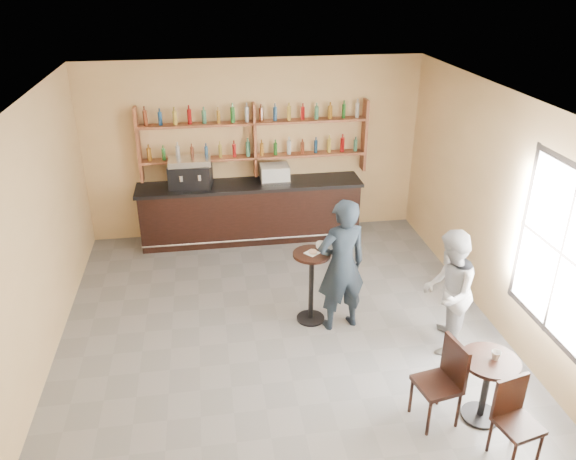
{
  "coord_description": "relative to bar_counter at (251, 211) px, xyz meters",
  "views": [
    {
      "loc": [
        -0.88,
        -6.21,
        4.66
      ],
      "look_at": [
        0.2,
        0.8,
        1.25
      ],
      "focal_mm": 35.0,
      "sensor_mm": 36.0,
      "label": 1
    }
  ],
  "objects": [
    {
      "name": "floor",
      "position": [
        0.13,
        -3.15,
        -0.54
      ],
      "size": [
        7.0,
        7.0,
        0.0
      ],
      "primitive_type": "plane",
      "color": "slate",
      "rests_on": "ground"
    },
    {
      "name": "ceiling",
      "position": [
        0.13,
        -3.15,
        2.66
      ],
      "size": [
        7.0,
        7.0,
        0.0
      ],
      "primitive_type": "plane",
      "rotation": [
        3.14,
        0.0,
        0.0
      ],
      "color": "white",
      "rests_on": "wall_back"
    },
    {
      "name": "wall_back",
      "position": [
        0.13,
        0.35,
        1.06
      ],
      "size": [
        7.0,
        0.0,
        7.0
      ],
      "primitive_type": "plane",
      "rotation": [
        1.57,
        0.0,
        0.0
      ],
      "color": "#DCB47D",
      "rests_on": "floor"
    },
    {
      "name": "wall_front",
      "position": [
        0.13,
        -6.65,
        1.06
      ],
      "size": [
        7.0,
        0.0,
        7.0
      ],
      "primitive_type": "plane",
      "rotation": [
        -1.57,
        0.0,
        0.0
      ],
      "color": "#DCB47D",
      "rests_on": "floor"
    },
    {
      "name": "wall_left",
      "position": [
        -2.87,
        -3.15,
        1.06
      ],
      "size": [
        0.0,
        7.0,
        7.0
      ],
      "primitive_type": "plane",
      "rotation": [
        1.57,
        0.0,
        1.57
      ],
      "color": "#DCB47D",
      "rests_on": "floor"
    },
    {
      "name": "wall_right",
      "position": [
        3.13,
        -3.15,
        1.06
      ],
      "size": [
        0.0,
        7.0,
        7.0
      ],
      "primitive_type": "plane",
      "rotation": [
        1.57,
        0.0,
        -1.57
      ],
      "color": "#DCB47D",
      "rests_on": "floor"
    },
    {
      "name": "window_pane",
      "position": [
        3.12,
        -4.35,
        1.16
      ],
      "size": [
        0.0,
        2.0,
        2.0
      ],
      "primitive_type": "plane",
      "rotation": [
        1.57,
        0.0,
        -1.57
      ],
      "color": "white",
      "rests_on": "wall_right"
    },
    {
      "name": "window_frame",
      "position": [
        3.12,
        -4.35,
        1.16
      ],
      "size": [
        0.04,
        1.7,
        2.1
      ],
      "primitive_type": null,
      "color": "black",
      "rests_on": "wall_right"
    },
    {
      "name": "shelf_unit",
      "position": [
        0.13,
        0.22,
        1.27
      ],
      "size": [
        4.0,
        0.26,
        1.4
      ],
      "primitive_type": null,
      "color": "brown",
      "rests_on": "wall_back"
    },
    {
      "name": "liquor_bottles",
      "position": [
        0.13,
        0.22,
        1.44
      ],
      "size": [
        3.68,
        0.1,
        1.0
      ],
      "primitive_type": null,
      "color": "#8C5919",
      "rests_on": "shelf_unit"
    },
    {
      "name": "bar_counter",
      "position": [
        0.0,
        0.0,
        0.0
      ],
      "size": [
        4.0,
        0.78,
        1.08
      ],
      "primitive_type": null,
      "color": "black",
      "rests_on": "floor"
    },
    {
      "name": "espresso_machine",
      "position": [
        -1.03,
        0.0,
        0.8
      ],
      "size": [
        0.78,
        0.56,
        0.52
      ],
      "primitive_type": null,
      "rotation": [
        0.0,
        0.0,
        -0.14
      ],
      "color": "black",
      "rests_on": "bar_counter"
    },
    {
      "name": "pastry_case",
      "position": [
        0.45,
        0.0,
        0.7
      ],
      "size": [
        0.56,
        0.46,
        0.31
      ],
      "primitive_type": null,
      "rotation": [
        0.0,
        0.0,
        0.09
      ],
      "color": "silver",
      "rests_on": "bar_counter"
    },
    {
      "name": "pedestal_table",
      "position": [
        0.59,
        -2.76,
        -0.0
      ],
      "size": [
        0.67,
        0.67,
        1.08
      ],
      "primitive_type": null,
      "rotation": [
        0.0,
        0.0,
        -0.36
      ],
      "color": "black",
      "rests_on": "floor"
    },
    {
      "name": "napkin",
      "position": [
        0.59,
        -2.76,
        0.54
      ],
      "size": [
        0.24,
        0.24,
        0.0
      ],
      "primitive_type": "cube",
      "rotation": [
        0.0,
        0.0,
        0.68
      ],
      "color": "white",
      "rests_on": "pedestal_table"
    },
    {
      "name": "donut",
      "position": [
        0.6,
        -2.77,
        0.56
      ],
      "size": [
        0.13,
        0.13,
        0.04
      ],
      "primitive_type": "torus",
      "rotation": [
        0.0,
        0.0,
        -0.11
      ],
      "color": "#CD7D4B",
      "rests_on": "napkin"
    },
    {
      "name": "cup_pedestal",
      "position": [
        0.73,
        -2.66,
        0.59
      ],
      "size": [
        0.13,
        0.13,
        0.1
      ],
      "primitive_type": "imported",
      "rotation": [
        0.0,
        0.0,
        -0.01
      ],
      "color": "white",
      "rests_on": "pedestal_table"
    },
    {
      "name": "man_main",
      "position": [
        0.96,
        -2.96,
        0.42
      ],
      "size": [
        0.78,
        0.59,
        1.92
      ],
      "primitive_type": "imported",
      "rotation": [
        0.0,
        0.0,
        3.35
      ],
      "color": "black",
      "rests_on": "floor"
    },
    {
      "name": "cafe_table",
      "position": [
        2.13,
        -4.94,
        -0.14
      ],
      "size": [
        0.83,
        0.83,
        0.8
      ],
      "primitive_type": null,
      "rotation": [
        0.0,
        0.0,
        0.4
      ],
      "color": "black",
      "rests_on": "floor"
    },
    {
      "name": "cup_cafe",
      "position": [
        2.18,
        -4.94,
        0.31
      ],
      "size": [
        0.13,
        0.13,
        0.1
      ],
      "primitive_type": "imported",
      "rotation": [
        0.0,
        0.0,
        0.35
      ],
      "color": "white",
      "rests_on": "cafe_table"
    },
    {
      "name": "chair_west",
      "position": [
        1.58,
        -4.89,
        -0.04
      ],
      "size": [
        0.51,
        0.51,
        1.0
      ],
      "primitive_type": null,
      "rotation": [
        0.0,
        0.0,
        -1.39
      ],
      "color": "black",
      "rests_on": "floor"
    },
    {
      "name": "chair_south",
      "position": [
        2.18,
        -5.54,
        -0.08
      ],
      "size": [
        0.48,
        0.48,
        0.92
      ],
      "primitive_type": null,
      "rotation": [
        0.0,
        0.0,
        0.23
      ],
      "color": "black",
      "rests_on": "floor"
    },
    {
      "name": "patron_second",
      "position": [
        2.2,
        -3.63,
        0.3
      ],
      "size": [
        0.94,
        1.02,
        1.68
      ],
      "primitive_type": "imported",
      "rotation": [
        0.0,
        0.0,
        -2.05
      ],
      "color": "#AAABB0",
      "rests_on": "floor"
    }
  ]
}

